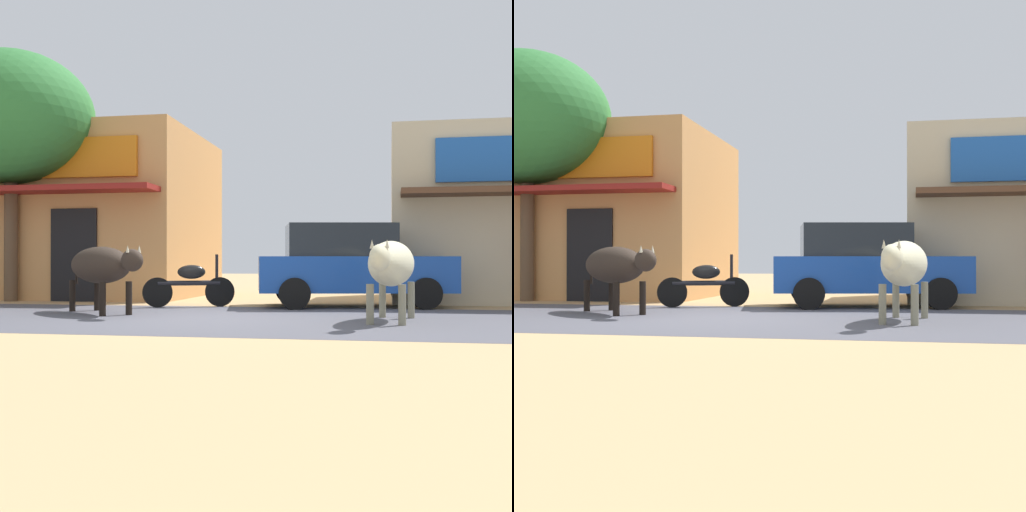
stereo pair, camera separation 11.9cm
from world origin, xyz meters
TOP-DOWN VIEW (x-y plane):
  - ground at (0.00, 0.00)m, footprint 80.00×80.00m
  - asphalt_road at (0.00, 0.00)m, footprint 72.00×5.52m
  - storefront_left_cafe at (-5.19, 6.44)m, footprint 6.69×6.00m
  - roadside_tree at (-5.50, 3.74)m, footprint 3.77×3.77m
  - parked_hatchback_car at (2.18, 3.28)m, footprint 4.07×2.54m
  - parked_motorcycle at (-0.90, 2.55)m, footprint 1.70×0.84m
  - cow_near_brown at (-1.92, 0.57)m, footprint 2.22×2.13m
  - cow_far_dark at (3.00, -0.14)m, footprint 0.89×2.62m

SIDE VIEW (x-z plane):
  - ground at x=0.00m, z-range 0.00..0.00m
  - asphalt_road at x=0.00m, z-range 0.00..0.00m
  - parked_motorcycle at x=-0.90m, z-range -0.06..0.99m
  - cow_near_brown at x=-1.92m, z-range 0.25..1.41m
  - parked_hatchback_car at x=2.18m, z-range 0.02..1.66m
  - cow_far_dark at x=3.00m, z-range 0.25..1.46m
  - storefront_left_cafe at x=-5.19m, z-range 0.00..4.17m
  - roadside_tree at x=-5.50m, z-range 1.32..7.02m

